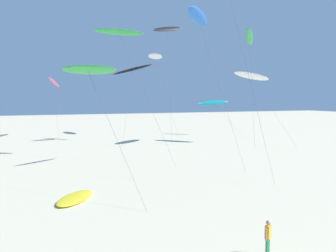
{
  "coord_description": "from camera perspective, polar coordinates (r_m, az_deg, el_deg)",
  "views": [
    {
      "loc": [
        -6.44,
        -3.37,
        7.08
      ],
      "look_at": [
        1.6,
        16.32,
        5.31
      ],
      "focal_mm": 34.83,
      "sensor_mm": 36.0,
      "label": 1
    }
  ],
  "objects": [
    {
      "name": "flying_kite_0",
      "position": [
        56.49,
        -6.3,
        9.81
      ],
      "size": [
        6.81,
        10.28,
        13.21
      ],
      "color": "black",
      "rests_on": "ground"
    },
    {
      "name": "flying_kite_11",
      "position": [
        54.89,
        -0.08,
        16.6
      ],
      "size": [
        5.67,
        4.14,
        19.31
      ],
      "color": "black",
      "rests_on": "ground"
    },
    {
      "name": "flying_kite_5",
      "position": [
        41.49,
        -8.63,
        15.95
      ],
      "size": [
        6.86,
        10.31,
        15.81
      ],
      "color": "green",
      "rests_on": "ground"
    },
    {
      "name": "flying_kite_7",
      "position": [
        35.18,
        5.26,
        18.49
      ],
      "size": [
        5.27,
        6.66,
        16.36
      ],
      "color": "blue",
      "rests_on": "ground"
    },
    {
      "name": "person_near_right",
      "position": [
        16.15,
        17.08,
        -17.97
      ],
      "size": [
        0.46,
        0.32,
        1.64
      ],
      "color": "#338E56",
      "rests_on": "ground"
    },
    {
      "name": "flying_kite_6",
      "position": [
        54.78,
        14.33,
        8.5
      ],
      "size": [
        4.72,
        10.85,
        12.01
      ],
      "color": "white",
      "rests_on": "ground"
    },
    {
      "name": "flying_kite_3",
      "position": [
        27.41,
        -13.81,
        9.54
      ],
      "size": [
        4.85,
        10.85,
        9.97
      ],
      "color": "green",
      "rests_on": "ground"
    },
    {
      "name": "flying_kite_2",
      "position": [
        63.44,
        -19.29,
        7.19
      ],
      "size": [
        3.1,
        11.88,
        11.11
      ],
      "color": "#EA5193",
      "rests_on": "ground"
    },
    {
      "name": "grounded_kite_0",
      "position": [
        24.4,
        -15.95,
        -11.98
      ],
      "size": [
        3.74,
        4.4,
        0.24
      ],
      "color": "yellow",
      "rests_on": "ground"
    },
    {
      "name": "flying_kite_4",
      "position": [
        65.15,
        7.88,
        4.05
      ],
      "size": [
        5.36,
        9.18,
        7.06
      ],
      "color": "#19B2B7",
      "rests_on": "ground"
    },
    {
      "name": "flying_kite_10",
      "position": [
        66.17,
        -2.3,
        12.1
      ],
      "size": [
        3.88,
        8.11,
        16.44
      ],
      "color": "white",
      "rests_on": "ground"
    },
    {
      "name": "flying_kite_9",
      "position": [
        53.77,
        14.06,
        14.89
      ],
      "size": [
        5.5,
        9.11,
        17.91
      ],
      "color": "green",
      "rests_on": "ground"
    }
  ]
}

